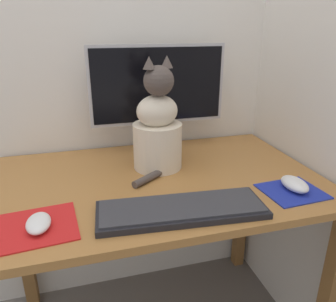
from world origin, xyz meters
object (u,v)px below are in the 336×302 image
(computer_mouse_right, at_px, (295,184))
(cat, at_px, (158,129))
(monitor, at_px, (158,92))
(keyboard, at_px, (182,209))
(computer_mouse_left, at_px, (38,223))

(computer_mouse_right, relative_size, cat, 0.28)
(monitor, bearing_deg, computer_mouse_right, -54.45)
(computer_mouse_right, bearing_deg, keyboard, -175.38)
(computer_mouse_left, height_order, computer_mouse_right, computer_mouse_right)
(computer_mouse_right, bearing_deg, cat, 141.59)
(keyboard, bearing_deg, computer_mouse_right, 9.42)
(monitor, xyz_separation_m, computer_mouse_right, (0.33, -0.46, -0.23))
(keyboard, xyz_separation_m, computer_mouse_left, (-0.38, 0.02, 0.01))
(monitor, relative_size, keyboard, 1.11)
(keyboard, distance_m, computer_mouse_left, 0.38)
(monitor, relative_size, computer_mouse_right, 4.88)
(keyboard, distance_m, computer_mouse_right, 0.39)
(computer_mouse_right, bearing_deg, monitor, 125.55)
(monitor, bearing_deg, computer_mouse_left, -132.83)
(monitor, height_order, computer_mouse_left, monitor)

